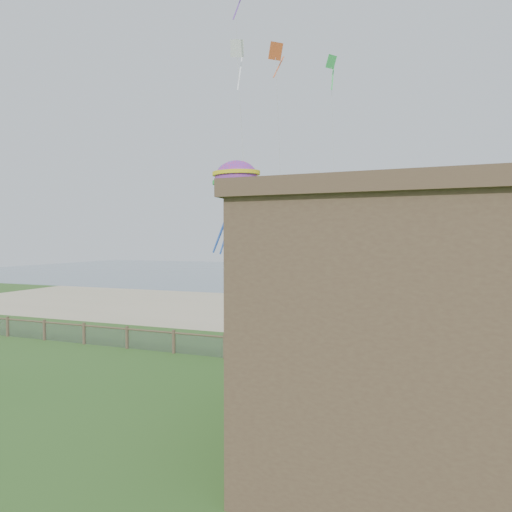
# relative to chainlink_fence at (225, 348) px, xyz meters

# --- Properties ---
(ground) EXTENTS (160.00, 160.00, 0.00)m
(ground) POSITION_rel_chainlink_fence_xyz_m (0.00, -6.00, -0.55)
(ground) COLOR #336020
(ground) RESTS_ON ground
(sand_beach) EXTENTS (72.00, 20.00, 0.02)m
(sand_beach) POSITION_rel_chainlink_fence_xyz_m (0.00, 16.00, -0.55)
(sand_beach) COLOR #C2B58C
(sand_beach) RESTS_ON ground
(ocean) EXTENTS (160.00, 68.00, 0.02)m
(ocean) POSITION_rel_chainlink_fence_xyz_m (0.00, 60.00, -0.55)
(ocean) COLOR slate
(ocean) RESTS_ON ground
(chainlink_fence) EXTENTS (36.20, 0.20, 1.25)m
(chainlink_fence) POSITION_rel_chainlink_fence_xyz_m (0.00, 0.00, 0.00)
(chainlink_fence) COLOR brown
(chainlink_fence) RESTS_ON ground
(picnic_table) EXTENTS (2.17, 1.88, 0.77)m
(picnic_table) POSITION_rel_chainlink_fence_xyz_m (6.94, -1.00, -0.16)
(picnic_table) COLOR brown
(picnic_table) RESTS_ON ground
(octopus_kite) EXTENTS (3.57, 2.83, 6.58)m
(octopus_kite) POSITION_rel_chainlink_fence_xyz_m (-1.87, 5.84, 7.80)
(octopus_kite) COLOR #FF284E
(kite_white) EXTENTS (1.90, 2.36, 3.31)m
(kite_white) POSITION_rel_chainlink_fence_xyz_m (-4.34, 11.82, 19.31)
(kite_white) COLOR white
(kite_red) EXTENTS (1.73, 1.75, 1.98)m
(kite_red) POSITION_rel_chainlink_fence_xyz_m (0.46, 6.85, 17.13)
(kite_red) COLOR orange
(kite_green) EXTENTS (1.76, 1.65, 2.15)m
(kite_green) POSITION_rel_chainlink_fence_xyz_m (2.81, 12.78, 18.13)
(kite_green) COLOR #36CB52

